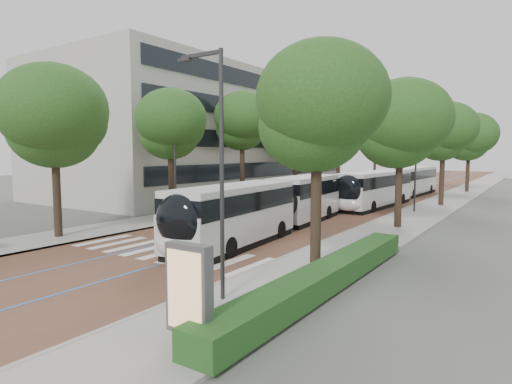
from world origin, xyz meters
The scene contains 20 objects.
ground centered at (0.00, 0.00, 0.00)m, with size 160.00×160.00×0.00m, color #51544C.
road centered at (0.00, 40.00, 0.01)m, with size 11.00×140.00×0.02m, color brown.
sidewalk_left centered at (-7.50, 40.00, 0.06)m, with size 4.00×140.00×0.12m, color #999690.
sidewalk_right centered at (7.50, 40.00, 0.06)m, with size 4.00×140.00×0.12m, color #999690.
kerb_left centered at (-5.60, 40.00, 0.06)m, with size 0.20×140.00×0.14m, color gray.
kerb_right centered at (5.60, 40.00, 0.06)m, with size 0.20×140.00×0.14m, color gray.
zebra_crossing centered at (0.20, 1.00, 0.03)m, with size 10.55×3.60×0.01m.
lane_line_left centered at (-1.60, 40.00, 0.02)m, with size 0.12×126.00×0.01m, color blue.
lane_line_right centered at (1.60, 40.00, 0.02)m, with size 0.12×126.00×0.01m, color blue.
office_building centered at (-19.47, 28.00, 7.00)m, with size 18.11×40.00×14.00m.
hedge centered at (9.10, 0.00, 0.52)m, with size 1.20×14.00×0.80m, color #18481A.
streetlight_near centered at (6.62, -3.00, 4.82)m, with size 1.82×0.20×8.00m.
streetlight_far centered at (6.62, 22.00, 4.82)m, with size 1.82×0.20×8.00m.
lamp_post_left centered at (-6.10, 8.00, 4.12)m, with size 0.14×0.14×8.00m, color #2E2E31.
trees_left centered at (-7.50, 26.51, 6.53)m, with size 6.22×60.92×9.78m.
trees_right centered at (7.70, 23.87, 6.47)m, with size 6.03×47.62×9.09m.
lead_bus centered at (1.77, 7.77, 1.63)m, with size 4.03×18.54×3.20m.
bus_queued_0 centered at (2.96, 23.43, 1.62)m, with size 3.12×12.51×3.20m.
bus_queued_1 centered at (2.90, 36.35, 1.62)m, with size 2.94×12.48×3.20m.
ad_panel centered at (8.36, -6.26, 1.48)m, with size 1.26×0.49×2.60m.
Camera 1 is at (15.30, -13.70, 4.89)m, focal length 30.00 mm.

